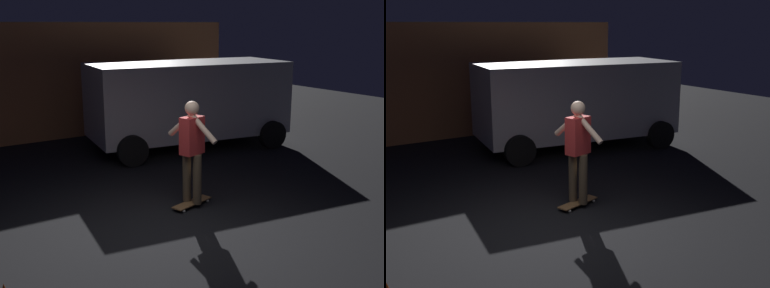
{
  "view_description": "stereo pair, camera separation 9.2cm",
  "coord_description": "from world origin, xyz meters",
  "views": [
    {
      "loc": [
        -2.99,
        -5.28,
        2.91
      ],
      "look_at": [
        1.08,
        0.89,
        1.05
      ],
      "focal_mm": 44.92,
      "sensor_mm": 36.0,
      "label": 1
    },
    {
      "loc": [
        -2.91,
        -5.33,
        2.91
      ],
      "look_at": [
        1.08,
        0.89,
        1.05
      ],
      "focal_mm": 44.92,
      "sensor_mm": 36.0,
      "label": 2
    }
  ],
  "objects": [
    {
      "name": "ground_plane",
      "position": [
        0.0,
        0.0,
        0.0
      ],
      "size": [
        28.0,
        28.0,
        0.0
      ],
      "primitive_type": "plane",
      "color": "black"
    },
    {
      "name": "low_building",
      "position": [
        1.35,
        8.83,
        1.47
      ],
      "size": [
        9.05,
        4.31,
        2.94
      ],
      "color": "#C67A47",
      "rests_on": "ground_plane"
    },
    {
      "name": "parked_van",
      "position": [
        3.17,
        4.21,
        1.16
      ],
      "size": [
        4.82,
        2.76,
        2.03
      ],
      "color": "#B2B2B7",
      "rests_on": "ground_plane"
    },
    {
      "name": "skateboard_ridden",
      "position": [
        1.08,
        0.89,
        0.06
      ],
      "size": [
        0.8,
        0.41,
        0.07
      ],
      "color": "olive",
      "rests_on": "ground_plane"
    },
    {
      "name": "skater",
      "position": [
        1.08,
        0.89,
        1.04
      ],
      "size": [
        0.43,
        0.97,
        1.67
      ],
      "color": "brown",
      "rests_on": "skateboard_ridden"
    }
  ]
}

